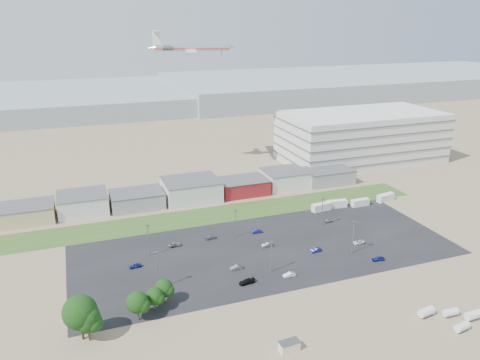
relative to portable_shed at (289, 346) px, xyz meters
name	(u,v)px	position (x,y,z in m)	size (l,w,h in m)	color
ground	(277,283)	(8.98, 26.34, -1.17)	(700.00, 700.00, 0.00)	#857054
parking_lot	(265,249)	(13.98, 46.34, -1.17)	(120.00, 50.00, 0.01)	black
grass_strip	(220,214)	(8.98, 78.34, -1.16)	(160.00, 16.00, 0.02)	#2E511E
hills_backdrop	(173,95)	(48.98, 341.34, 3.33)	(700.00, 200.00, 9.00)	gray
building_row	(164,193)	(-8.02, 97.34, 2.83)	(170.00, 20.00, 8.00)	silver
parking_garage	(361,137)	(98.98, 121.34, 11.33)	(80.00, 40.00, 25.00)	silver
portable_shed	(289,346)	(0.00, 0.00, 0.00)	(4.66, 2.42, 2.35)	beige
storage_tank_nw	(426,312)	(37.25, -0.15, 0.06)	(4.11, 2.06, 2.47)	silver
storage_tank_ne	(451,312)	(42.90, -2.20, -0.07)	(3.68, 1.84, 2.21)	silver
storage_tank_sw	(462,327)	(41.14, -7.70, -0.06)	(3.70, 1.85, 2.22)	silver
storage_tank_se	(473,315)	(47.15, -5.16, 0.07)	(4.15, 2.07, 2.49)	silver
box_trailer_a	(321,207)	(46.54, 68.16, 0.28)	(7.77, 2.43, 2.91)	silver
box_trailer_b	(337,204)	(53.94, 69.02, 0.27)	(7.72, 2.41, 2.89)	silver
box_trailer_c	(360,203)	(63.28, 67.21, 0.20)	(7.31, 2.28, 2.74)	silver
box_trailer_d	(386,198)	(75.83, 68.07, 0.31)	(7.90, 2.47, 2.96)	silver
tree_far_left	(80,316)	(-42.63, 19.80, 5.13)	(8.40, 8.40, 12.60)	black
tree_left	(88,322)	(-41.21, 18.84, 3.65)	(6.43, 6.43, 9.65)	black
tree_mid	(138,304)	(-29.58, 22.75, 3.16)	(5.78, 5.78, 8.66)	black
tree_right	(155,298)	(-25.06, 25.22, 2.41)	(4.78, 4.78, 7.16)	black
tree_near	(164,290)	(-22.22, 27.73, 2.65)	(5.10, 5.10, 7.66)	black
lightpole_front_l	(157,270)	(-22.43, 35.17, 4.33)	(1.29, 0.54, 11.00)	slate
lightpole_front_m	(271,257)	(9.91, 32.68, 3.62)	(1.13, 0.47, 9.59)	slate
lightpole_front_r	(353,237)	(38.41, 34.51, 4.21)	(1.27, 0.53, 10.78)	slate
lightpole_back_l	(148,240)	(-21.50, 54.80, 3.96)	(1.21, 0.50, 10.26)	slate
lightpole_back_m	(236,224)	(8.03, 57.81, 3.68)	(1.14, 0.48, 9.70)	slate
lightpole_back_r	(322,212)	(39.58, 55.77, 4.03)	(1.22, 0.51, 10.41)	slate
airliner	(193,48)	(15.46, 135.51, 56.06)	(40.36, 27.52, 11.92)	silver
parked_car_0	(359,242)	(44.09, 39.17, -0.60)	(1.92, 4.16, 1.15)	silver
parked_car_1	(316,250)	(28.20, 39.05, -0.56)	(1.31, 3.76, 1.24)	navy
parked_car_2	(378,259)	(43.23, 27.64, -0.53)	(1.52, 3.77, 1.28)	navy
parked_car_3	(247,281)	(1.08, 29.08, -0.52)	(1.85, 4.54, 1.32)	black
parked_car_4	(236,267)	(1.00, 37.45, -0.55)	(1.31, 3.77, 1.24)	#595B5E
parked_car_5	(135,266)	(-26.73, 48.67, -0.55)	(1.47, 3.66, 1.25)	navy
parked_car_6	(211,237)	(-0.19, 59.31, -0.60)	(1.62, 3.98, 1.15)	#595B5E
parked_car_7	(267,245)	(15.26, 47.70, -0.54)	(1.35, 3.86, 1.27)	#595B5E
parked_car_8	(329,220)	(43.85, 57.89, -0.62)	(1.31, 3.27, 1.11)	#A5A5AA
parked_car_9	(175,244)	(-12.65, 58.31, -0.58)	(1.98, 4.28, 1.19)	#A5A5AA
parked_car_10	(146,302)	(-26.73, 28.55, -0.55)	(1.75, 4.31, 1.25)	#A5A5AA
parked_car_11	(257,231)	(15.98, 58.22, -0.55)	(1.31, 3.77, 1.24)	navy
parked_car_13	(289,275)	(13.79, 28.38, -0.56)	(1.30, 3.73, 1.23)	silver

